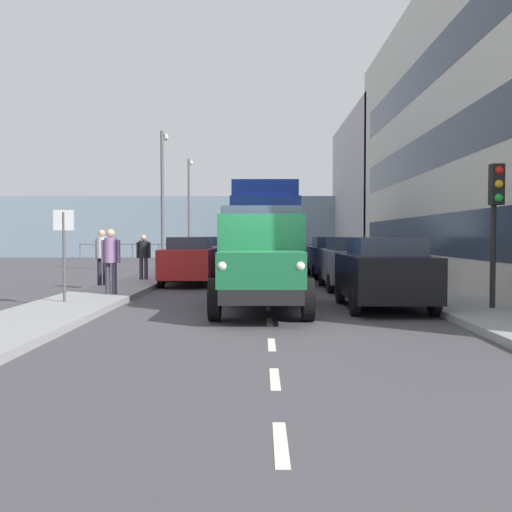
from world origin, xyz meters
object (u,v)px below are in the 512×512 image
at_px(lorry_cargo_blue, 265,228).
at_px(car_teal_oppositeside_2, 217,251).
at_px(pedestrian_by_lamp, 144,253).
at_px(car_navy_kerbside_2, 330,256).
at_px(pedestrian_strolling, 111,256).
at_px(lamp_post_far, 189,200).
at_px(car_black_kerbside_near, 384,272).
at_px(pedestrian_couple_a, 102,252).
at_px(truck_vintage_green, 261,261).
at_px(car_white_oppositeside_1, 206,255).
at_px(car_red_oppositeside_0, 190,260).
at_px(lamp_post_promenade, 163,188).
at_px(car_grey_kerbside_1, 350,262).
at_px(street_sign, 64,239).
at_px(traffic_light_near, 496,204).

bearing_deg(lorry_cargo_blue, car_teal_oppositeside_2, -75.13).
bearing_deg(pedestrian_by_lamp, car_navy_kerbside_2, -155.63).
bearing_deg(pedestrian_strolling, lamp_post_far, -88.57).
distance_m(car_black_kerbside_near, pedestrian_couple_a, 9.63).
xyz_separation_m(lorry_cargo_blue, pedestrian_couple_a, (5.38, 4.44, -0.85)).
bearing_deg(truck_vintage_green, pedestrian_by_lamp, -61.72).
bearing_deg(car_white_oppositeside_1, truck_vintage_green, 100.78).
bearing_deg(pedestrian_by_lamp, lorry_cargo_blue, -156.11).
xyz_separation_m(car_red_oppositeside_0, lamp_post_promenade, (2.16, -6.87, 3.19)).
bearing_deg(car_navy_kerbside_2, lamp_post_promenade, -22.39).
distance_m(car_white_oppositeside_1, pedestrian_strolling, 11.05).
distance_m(car_teal_oppositeside_2, lamp_post_far, 5.51).
height_order(car_teal_oppositeside_2, pedestrian_by_lamp, pedestrian_by_lamp).
xyz_separation_m(lorry_cargo_blue, pedestrian_strolling, (4.30, 7.45, -0.86)).
bearing_deg(car_navy_kerbside_2, car_grey_kerbside_1, 90.00).
bearing_deg(lamp_post_promenade, pedestrian_by_lamp, 93.32).
relative_size(truck_vintage_green, car_grey_kerbside_1, 1.35).
bearing_deg(car_navy_kerbside_2, street_sign, 53.66).
bearing_deg(pedestrian_by_lamp, street_sign, 86.34).
bearing_deg(car_grey_kerbside_1, car_navy_kerbside_2, -90.00).
relative_size(car_red_oppositeside_0, lamp_post_promenade, 0.67).
xyz_separation_m(car_grey_kerbside_1, lamp_post_far, (7.64, -18.55, 3.18)).
relative_size(car_grey_kerbside_1, car_navy_kerbside_2, 0.91).
bearing_deg(pedestrian_couple_a, lorry_cargo_blue, -140.45).
relative_size(car_grey_kerbside_1, street_sign, 1.86).
height_order(car_grey_kerbside_1, pedestrian_strolling, pedestrian_strolling).
xyz_separation_m(car_black_kerbside_near, pedestrian_by_lamp, (7.31, -7.51, 0.23)).
bearing_deg(car_white_oppositeside_1, traffic_light_near, 119.16).
relative_size(truck_vintage_green, car_navy_kerbside_2, 1.24).
xyz_separation_m(pedestrian_couple_a, lamp_post_promenade, (-0.49, -8.92, 2.86)).
xyz_separation_m(car_red_oppositeside_0, pedestrian_strolling, (1.57, 5.06, 0.32)).
relative_size(pedestrian_by_lamp, lamp_post_promenade, 0.25).
relative_size(lorry_cargo_blue, car_white_oppositeside_1, 1.89).
bearing_deg(car_grey_kerbside_1, lorry_cargo_blue, -56.96).
bearing_deg(pedestrian_strolling, pedestrian_by_lamp, -87.78).
bearing_deg(car_red_oppositeside_0, car_teal_oppositeside_2, -90.00).
relative_size(truck_vintage_green, car_black_kerbside_near, 1.47).
height_order(truck_vintage_green, car_black_kerbside_near, truck_vintage_green).
distance_m(pedestrian_strolling, pedestrian_couple_a, 3.20).
bearing_deg(car_white_oppositeside_1, car_navy_kerbside_2, 158.54).
height_order(lorry_cargo_blue, pedestrian_strolling, lorry_cargo_blue).
distance_m(car_black_kerbside_near, car_navy_kerbside_2, 10.82).
relative_size(car_red_oppositeside_0, car_teal_oppositeside_2, 1.00).
xyz_separation_m(car_navy_kerbside_2, street_sign, (7.77, 10.57, 0.79)).
bearing_deg(lamp_post_far, pedestrian_strolling, 91.43).
bearing_deg(car_grey_kerbside_1, street_sign, 32.49).
relative_size(car_white_oppositeside_1, pedestrian_by_lamp, 2.62).
height_order(car_red_oppositeside_0, lamp_post_far, lamp_post_far).
relative_size(traffic_light_near, lamp_post_promenade, 0.48).
bearing_deg(lamp_post_far, car_white_oppositeside_1, 101.11).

